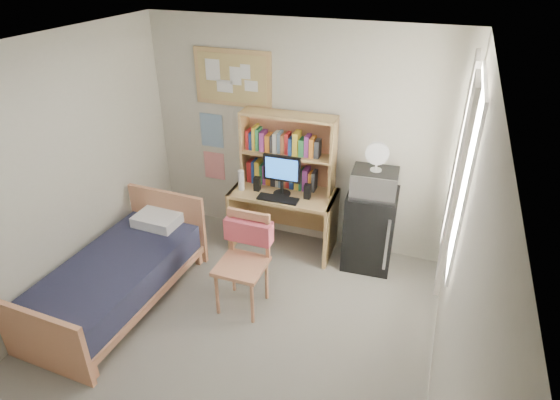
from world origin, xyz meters
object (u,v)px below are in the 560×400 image
(bulletin_board, at_px, (233,78))
(speaker_right, at_px, (307,191))
(desk, at_px, (283,220))
(mini_fridge, at_px, (370,229))
(bed, at_px, (117,282))
(microwave, at_px, (374,182))
(monitor, at_px, (282,176))
(desk_fan, at_px, (377,157))
(desk_chair, at_px, (241,265))
(speaker_left, at_px, (257,184))

(bulletin_board, relative_size, speaker_right, 5.46)
(desk, distance_m, mini_fridge, 1.02)
(bed, distance_m, microwave, 2.84)
(bulletin_board, bearing_deg, bed, -105.20)
(bulletin_board, bearing_deg, monitor, -26.54)
(mini_fridge, relative_size, bed, 0.49)
(bulletin_board, height_order, monitor, bulletin_board)
(speaker_right, distance_m, desk_fan, 0.87)
(desk, distance_m, monitor, 0.61)
(desk, height_order, mini_fridge, mini_fridge)
(desk, bearing_deg, monitor, -90.00)
(desk_chair, xyz_separation_m, mini_fridge, (1.03, 1.18, -0.05))
(desk_chair, bearing_deg, speaker_left, 104.34)
(speaker_left, xyz_separation_m, desk_fan, (1.31, 0.08, 0.50))
(desk, bearing_deg, desk_fan, -0.89)
(speaker_left, bearing_deg, desk_fan, 1.92)
(desk_chair, relative_size, bed, 0.55)
(desk_chair, xyz_separation_m, microwave, (1.04, 1.16, 0.54))
(mini_fridge, xyz_separation_m, speaker_right, (-0.71, -0.08, 0.38))
(bulletin_board, relative_size, desk_chair, 0.93)
(desk_chair, bearing_deg, microwave, 48.11)
(monitor, relative_size, desk_fan, 1.54)
(desk, bearing_deg, bed, -130.22)
(desk_chair, height_order, microwave, microwave)
(mini_fridge, relative_size, monitor, 1.99)
(bulletin_board, distance_m, speaker_left, 1.23)
(desk_chair, height_order, monitor, monitor)
(mini_fridge, xyz_separation_m, bed, (-2.24, -1.57, -0.20))
(bed, relative_size, desk_fan, 6.21)
(bulletin_board, bearing_deg, mini_fridge, -8.85)
(speaker_left, distance_m, speaker_right, 0.60)
(desk_fan, bearing_deg, bed, -149.29)
(desk_chair, relative_size, desk_fan, 3.41)
(mini_fridge, bearing_deg, desk_chair, -135.17)
(desk_fan, bearing_deg, microwave, 0.00)
(desk_chair, relative_size, speaker_left, 6.08)
(bulletin_board, bearing_deg, speaker_right, -19.06)
(monitor, distance_m, speaker_left, 0.33)
(desk, relative_size, speaker_left, 7.20)
(desk, distance_m, speaker_left, 0.55)
(bulletin_board, height_order, desk_fan, bulletin_board)
(speaker_right, bearing_deg, bed, -137.44)
(mini_fridge, height_order, bed, mini_fridge)
(desk_chair, distance_m, microwave, 1.65)
(speaker_left, bearing_deg, desk, 11.31)
(desk_chair, relative_size, microwave, 2.14)
(monitor, height_order, microwave, monitor)
(desk_chair, xyz_separation_m, bed, (-1.21, -0.39, -0.25))
(speaker_left, height_order, speaker_right, speaker_right)
(desk_fan, bearing_deg, speaker_right, -178.78)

